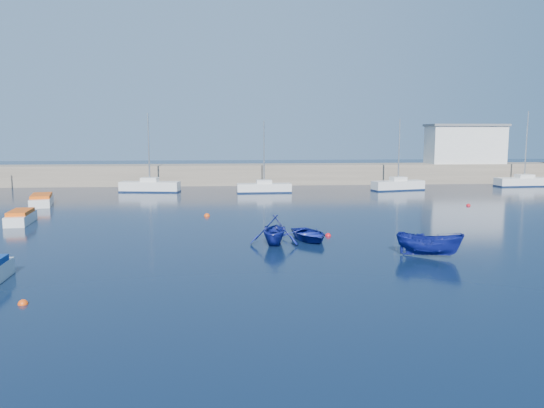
{
  "coord_description": "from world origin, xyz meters",
  "views": [
    {
      "loc": [
        -2.23,
        -23.61,
        6.64
      ],
      "look_at": [
        1.0,
        14.04,
        1.6
      ],
      "focal_mm": 35.0,
      "sensor_mm": 36.0,
      "label": 1
    }
  ],
  "objects": [
    {
      "name": "sailboat_8",
      "position": [
        35.36,
        40.32,
        0.6
      ],
      "size": [
        7.34,
        2.47,
        9.4
      ],
      "rotation": [
        0.0,
        0.0,
        1.63
      ],
      "color": "silver",
      "rests_on": "ground"
    },
    {
      "name": "dinghy_center",
      "position": [
        2.86,
        8.62,
        0.38
      ],
      "size": [
        3.48,
        4.22,
        0.76
      ],
      "primitive_type": "imported",
      "rotation": [
        0.0,
        0.0,
        0.26
      ],
      "color": "navy",
      "rests_on": "ground"
    },
    {
      "name": "motorboat_2",
      "position": [
        -19.48,
        27.05,
        0.48
      ],
      "size": [
        2.88,
        5.29,
        1.03
      ],
      "rotation": [
        0.0,
        0.0,
        0.24
      ],
      "color": "silver",
      "rests_on": "ground"
    },
    {
      "name": "buoy_0",
      "position": [
        -10.25,
        -2.81,
        0.0
      ],
      "size": [
        0.39,
        0.39,
        0.39
      ],
      "primitive_type": "sphere",
      "color": "#E9460C",
      "rests_on": "ground"
    },
    {
      "name": "ground",
      "position": [
        0.0,
        0.0,
        0.0
      ],
      "size": [
        220.0,
        220.0,
        0.0
      ],
      "primitive_type": "plane",
      "color": "black",
      "rests_on": "ground"
    },
    {
      "name": "sailboat_7",
      "position": [
        17.87,
        36.99,
        0.63
      ],
      "size": [
        6.49,
        3.19,
        8.31
      ],
      "rotation": [
        0.0,
        0.0,
        1.81
      ],
      "color": "silver",
      "rests_on": "ground"
    },
    {
      "name": "buoy_4",
      "position": [
        20.03,
        23.18,
        0.0
      ],
      "size": [
        0.4,
        0.4,
        0.4
      ],
      "primitive_type": "sphere",
      "color": "red",
      "rests_on": "ground"
    },
    {
      "name": "motorboat_1",
      "position": [
        -17.52,
        16.69,
        0.47
      ],
      "size": [
        1.89,
        4.21,
        1.0
      ],
      "rotation": [
        0.0,
        0.0,
        0.12
      ],
      "color": "silver",
      "rests_on": "ground"
    },
    {
      "name": "sailboat_6",
      "position": [
        1.97,
        35.85,
        0.57
      ],
      "size": [
        6.13,
        1.85,
        8.03
      ],
      "rotation": [
        0.0,
        0.0,
        1.59
      ],
      "color": "silver",
      "rests_on": "ground"
    },
    {
      "name": "back_wall",
      "position": [
        0.0,
        46.0,
        1.3
      ],
      "size": [
        96.0,
        4.5,
        2.6
      ],
      "primitive_type": "cube",
      "color": "#7A6E5D",
      "rests_on": "ground"
    },
    {
      "name": "harbor_office",
      "position": [
        30.0,
        46.0,
        5.1
      ],
      "size": [
        10.0,
        4.0,
        5.0
      ],
      "primitive_type": "cube",
      "color": "silver",
      "rests_on": "back_wall"
    },
    {
      "name": "dinghy_left",
      "position": [
        0.6,
        7.57,
        0.89
      ],
      "size": [
        3.47,
        3.84,
        1.78
      ],
      "primitive_type": "imported",
      "rotation": [
        0.0,
        0.0,
        -0.18
      ],
      "color": "navy",
      "rests_on": "ground"
    },
    {
      "name": "buoy_3",
      "position": [
        -3.87,
        19.01,
        0.0
      ],
      "size": [
        0.48,
        0.48,
        0.48
      ],
      "primitive_type": "sphere",
      "color": "#E9460C",
      "rests_on": "ground"
    },
    {
      "name": "sailboat_5",
      "position": [
        -11.02,
        37.76,
        0.65
      ],
      "size": [
        6.94,
        2.88,
        8.91
      ],
      "rotation": [
        0.0,
        0.0,
        1.42
      ],
      "color": "silver",
      "rests_on": "ground"
    },
    {
      "name": "buoy_1",
      "position": [
        4.32,
        9.93,
        0.0
      ],
      "size": [
        0.39,
        0.39,
        0.39
      ],
      "primitive_type": "sphere",
      "color": "red",
      "rests_on": "ground"
    },
    {
      "name": "dinghy_right",
      "position": [
        8.65,
        3.62,
        0.69
      ],
      "size": [
        3.77,
        2.8,
        1.37
      ],
      "primitive_type": "imported",
      "rotation": [
        0.0,
        0.0,
        1.1
      ],
      "color": "navy",
      "rests_on": "ground"
    }
  ]
}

